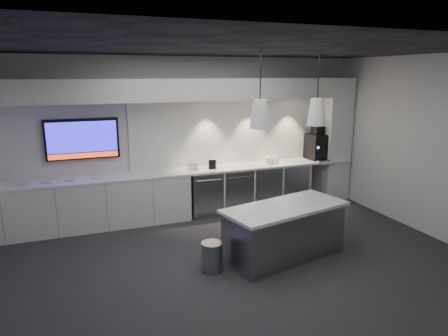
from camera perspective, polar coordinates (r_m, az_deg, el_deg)
name	(u,v)px	position (r m, az deg, el deg)	size (l,w,h in m)	color
floor	(234,263)	(5.96, 1.41, -13.39)	(7.00, 7.00, 0.00)	#29292B
ceiling	(235,48)	(5.34, 1.60, 16.76)	(7.00, 7.00, 0.00)	black
wall_back	(186,136)	(7.79, -5.44, 4.54)	(7.00, 7.00, 0.00)	silver
wall_front	(352,226)	(3.37, 17.82, -7.84)	(7.00, 7.00, 0.00)	silver
wall_right	(429,146)	(7.49, 27.21, 2.77)	(7.00, 7.00, 0.00)	silver
back_counter	(191,171)	(7.60, -4.69, -0.42)	(6.80, 0.65, 0.04)	white
left_base_cabinets	(97,204)	(7.46, -17.70, -4.89)	(3.30, 0.63, 0.86)	white
fridge_unit_a	(204,193)	(7.79, -2.86, -3.52)	(0.60, 0.61, 0.85)	gray
fridge_unit_b	(234,189)	(8.00, 1.45, -3.07)	(0.60, 0.61, 0.85)	gray
fridge_unit_c	(262,186)	(8.24, 5.52, -2.62)	(0.60, 0.61, 0.85)	gray
fridge_unit_d	(289,183)	(8.53, 9.33, -2.19)	(0.60, 0.61, 0.85)	gray
backsplash	(243,131)	(8.16, 2.79, 5.34)	(4.60, 0.03, 1.30)	white
soffit	(189,90)	(7.42, -4.97, 11.10)	(6.90, 0.60, 0.40)	white
column	(334,139)	(8.94, 15.39, 3.95)	(0.55, 0.55, 2.60)	white
wall_tv	(82,139)	(7.47, -19.58, 3.92)	(1.25, 0.07, 0.72)	black
island	(285,231)	(6.06, 8.65, -8.90)	(2.01, 1.21, 0.80)	gray
bin	(212,257)	(5.67, -1.74, -12.54)	(0.29, 0.29, 0.41)	gray
coffee_machine	(317,146)	(8.72, 13.15, 3.12)	(0.41, 0.57, 0.70)	black
sign_black	(212,165)	(7.62, -1.68, 0.50)	(0.14, 0.02, 0.18)	black
sign_white	(193,167)	(7.56, -4.46, 0.20)	(0.18, 0.02, 0.14)	white
cup_cluster	(272,160)	(8.15, 6.84, 1.12)	(0.26, 0.17, 0.14)	white
tray_a	(23,184)	(7.37, -26.77, -2.01)	(0.16, 0.16, 0.03)	#BBBBBB
tray_b	(48,182)	(7.32, -23.88, -1.82)	(0.16, 0.16, 0.03)	#BBBBBB
tray_c	(71,180)	(7.32, -21.03, -1.55)	(0.16, 0.16, 0.03)	#BBBBBB
tray_d	(97,178)	(7.30, -17.73, -1.34)	(0.16, 0.16, 0.03)	#BBBBBB
pendant_left	(260,114)	(5.44, 5.13, 7.72)	(0.27, 0.27, 1.09)	white
pendant_right	(317,112)	(5.88, 13.10, 7.84)	(0.27, 0.27, 1.09)	white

